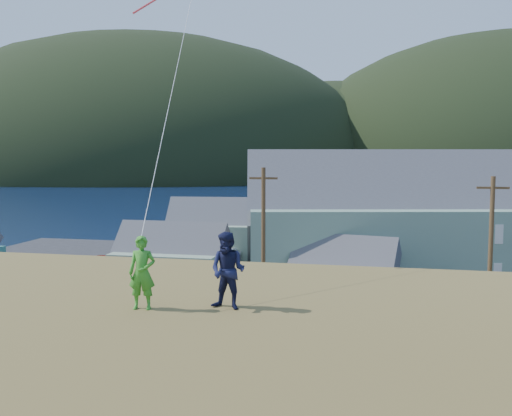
{
  "coord_description": "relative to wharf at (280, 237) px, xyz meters",
  "views": [
    {
      "loc": [
        5.71,
        -29.65,
        10.48
      ],
      "look_at": [
        1.84,
        -11.5,
        8.8
      ],
      "focal_mm": 40.0,
      "sensor_mm": 36.0,
      "label": 1
    }
  ],
  "objects": [
    {
      "name": "ground",
      "position": [
        6.0,
        -40.0,
        -0.45
      ],
      "size": [
        900.0,
        900.0,
        0.0
      ],
      "primitive_type": "plane",
      "color": "#0A1638",
      "rests_on": "ground"
    },
    {
      "name": "kite_flyer_navy",
      "position": [
        8.6,
        -57.97,
        7.59
      ],
      "size": [
        0.92,
        0.78,
        1.67
      ],
      "primitive_type": "imported",
      "rotation": [
        0.0,
        0.0,
        -0.2
      ],
      "color": "#15193B",
      "rests_on": "hillside"
    },
    {
      "name": "lodge",
      "position": [
        20.02,
        -20.96,
        4.66
      ],
      "size": [
        39.25,
        18.48,
        13.32
      ],
      "rotation": [
        0.0,
        0.0,
        0.22
      ],
      "color": "gray",
      "rests_on": "waterfront_lot"
    },
    {
      "name": "grass_strip",
      "position": [
        6.0,
        -42.0,
        -0.4
      ],
      "size": [
        110.0,
        8.0,
        0.1
      ],
      "primitive_type": "cube",
      "color": "#4C3D19",
      "rests_on": "ground"
    },
    {
      "name": "wharf",
      "position": [
        0.0,
        0.0,
        0.0
      ],
      "size": [
        26.0,
        14.0,
        0.9
      ],
      "primitive_type": "cube",
      "color": "gray",
      "rests_on": "ground"
    },
    {
      "name": "waterfront_lot",
      "position": [
        6.0,
        -23.0,
        -0.39
      ],
      "size": [
        72.0,
        36.0,
        0.12
      ],
      "primitive_type": "cube",
      "color": "#28282B",
      "rests_on": "ground"
    },
    {
      "name": "shed_palegreen_near",
      "position": [
        -4.11,
        -27.67,
        1.97
      ],
      "size": [
        8.85,
        5.59,
        6.39
      ],
      "rotation": [
        0.0,
        0.0,
        -0.0
      ],
      "color": "gray",
      "rests_on": "waterfront_lot"
    },
    {
      "name": "far_shore",
      "position": [
        6.0,
        290.0,
        0.55
      ],
      "size": [
        900.0,
        320.0,
        2.0
      ],
      "primitive_type": "cube",
      "color": "black",
      "rests_on": "ground"
    },
    {
      "name": "far_hills",
      "position": [
        41.59,
        239.38,
        1.55
      ],
      "size": [
        760.0,
        265.0,
        143.0
      ],
      "color": "black",
      "rests_on": "ground"
    },
    {
      "name": "utility_poles",
      "position": [
        2.54,
        -38.5,
        4.48
      ],
      "size": [
        32.57,
        0.24,
        9.77
      ],
      "color": "#47331E",
      "rests_on": "waterfront_lot"
    },
    {
      "name": "shed_white",
      "position": [
        9.48,
        -29.71,
        1.83
      ],
      "size": [
        8.24,
        6.28,
        5.9
      ],
      "rotation": [
        0.0,
        0.0,
        -0.2
      ],
      "color": "silver",
      "rests_on": "waterfront_lot"
    },
    {
      "name": "kite_flyer_green",
      "position": [
        6.8,
        -58.37,
        7.54
      ],
      "size": [
        0.63,
        0.46,
        1.59
      ],
      "primitive_type": "imported",
      "rotation": [
        0.0,
        0.0,
        0.14
      ],
      "color": "#379227",
      "rests_on": "hillside"
    },
    {
      "name": "shed_palegreen_far",
      "position": [
        -4.15,
        -12.63,
        2.42
      ],
      "size": [
        11.7,
        7.39,
        7.51
      ],
      "rotation": [
        0.0,
        0.0,
        0.1
      ],
      "color": "gray",
      "rests_on": "waterfront_lot"
    },
    {
      "name": "parked_cars",
      "position": [
        -2.83,
        -18.81,
        0.4
      ],
      "size": [
        22.31,
        12.31,
        1.54
      ],
      "color": "navy",
      "rests_on": "waterfront_lot"
    }
  ]
}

